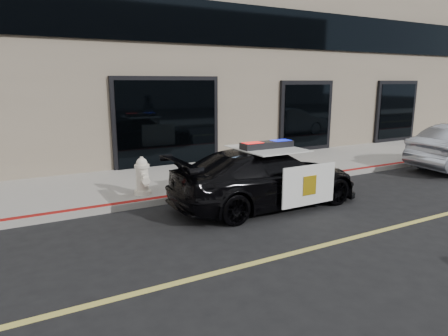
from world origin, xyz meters
TOP-DOWN VIEW (x-y plane):
  - ground at (0.00, 0.00)m, footprint 120.00×120.00m
  - sidewalk_n at (0.00, 5.25)m, footprint 60.00×3.50m
  - police_car at (-0.47, 2.34)m, footprint 2.06×4.45m
  - fire_hydrant at (-2.76, 4.02)m, footprint 0.40×0.55m

SIDE VIEW (x-z plane):
  - ground at x=0.00m, z-range 0.00..0.00m
  - sidewalk_n at x=0.00m, z-range 0.00..0.15m
  - fire_hydrant at x=-2.76m, z-range 0.12..1.00m
  - police_car at x=-0.47m, z-range -0.07..1.37m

